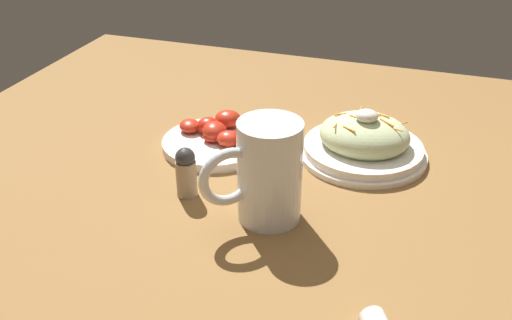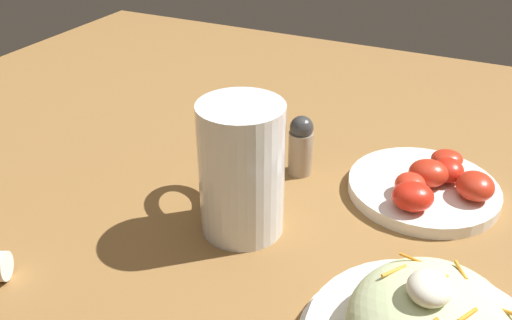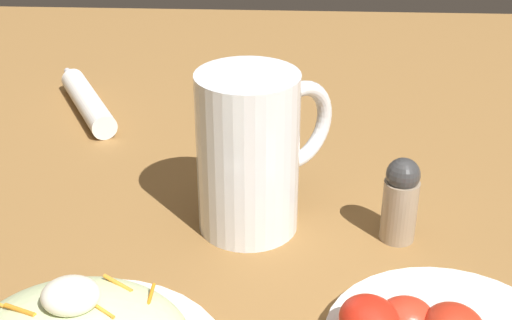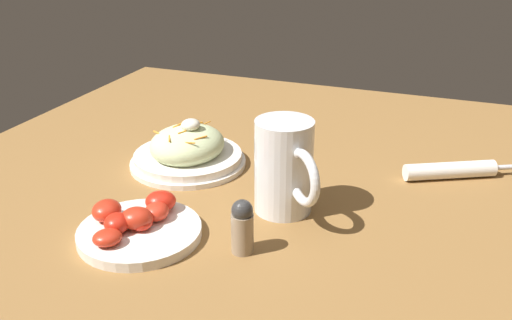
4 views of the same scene
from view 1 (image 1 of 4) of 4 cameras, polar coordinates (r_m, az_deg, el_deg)
ground_plane at (r=0.90m, az=1.55°, el=-5.92°), size 1.43×1.43×0.00m
salad_plate at (r=1.07m, az=10.21°, el=1.73°), size 0.23×0.23×0.10m
beer_mug at (r=0.87m, az=1.10°, el=-1.56°), size 0.13×0.13×0.16m
tomato_plate at (r=1.10m, az=-3.76°, el=2.09°), size 0.19×0.19×0.05m
salt_shaker at (r=0.95m, az=-6.67°, el=-1.12°), size 0.03×0.03×0.08m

